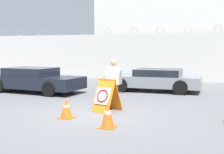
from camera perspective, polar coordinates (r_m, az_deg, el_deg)
ground_plane at (r=9.88m, az=-3.10°, el=-6.92°), size 90.00×90.00×0.00m
perimeter_wall at (r=20.43m, az=8.70°, el=3.62°), size 36.00×0.30×3.47m
building_block at (r=25.65m, az=10.30°, el=7.15°), size 9.67×7.86×5.91m
barricade_sign at (r=10.31m, az=-1.08°, el=-3.35°), size 0.90×1.02×1.08m
security_guard at (r=10.93m, az=0.25°, el=-0.75°), size 0.67×0.36×1.69m
traffic_cone_near at (r=9.43m, az=-8.34°, el=-5.62°), size 0.42×0.42×0.63m
traffic_cone_mid at (r=8.23m, az=-0.79°, el=-6.87°), size 0.42×0.42×0.71m
parked_car_front_coupe at (r=15.23m, az=-14.08°, el=-0.48°), size 4.80×2.26×1.17m
parked_car_rear_sedan at (r=15.31m, az=7.79°, el=-0.44°), size 4.48×2.03×1.08m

